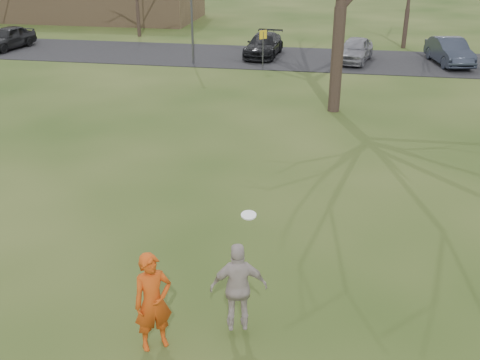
% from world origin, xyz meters
% --- Properties ---
extents(ground, '(120.00, 120.00, 0.00)m').
position_xyz_m(ground, '(0.00, 0.00, 0.00)').
color(ground, '#1E380F').
rests_on(ground, ground).
extents(parking_strip, '(62.00, 6.50, 0.04)m').
position_xyz_m(parking_strip, '(0.00, 25.00, 0.02)').
color(parking_strip, black).
rests_on(parking_strip, ground).
extents(player_defender, '(0.84, 0.78, 1.92)m').
position_xyz_m(player_defender, '(-0.79, -0.29, 0.96)').
color(player_defender, '#C64510').
rests_on(player_defender, ground).
extents(car_0, '(2.24, 4.26, 1.38)m').
position_xyz_m(car_0, '(-18.53, 24.59, 0.73)').
color(car_0, black).
rests_on(car_0, parking_strip).
extents(car_3, '(2.08, 4.52, 1.28)m').
position_xyz_m(car_3, '(-2.42, 25.30, 0.68)').
color(car_3, black).
rests_on(car_3, parking_strip).
extents(car_4, '(2.37, 4.20, 1.35)m').
position_xyz_m(car_4, '(2.89, 24.64, 0.71)').
color(car_4, gray).
rests_on(car_4, parking_strip).
extents(car_5, '(2.33, 4.52, 1.42)m').
position_xyz_m(car_5, '(8.05, 24.94, 0.75)').
color(car_5, '#292F3E').
rests_on(car_5, parking_strip).
extents(catching_play, '(1.12, 0.68, 2.31)m').
position_xyz_m(catching_play, '(0.65, 0.29, 1.05)').
color(catching_play, '#B3A5A1').
rests_on(catching_play, ground).
extents(sign_yellow, '(0.35, 0.35, 2.08)m').
position_xyz_m(sign_yellow, '(-2.00, 22.00, 1.45)').
color(sign_yellow, '#47474C').
rests_on(sign_yellow, ground).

